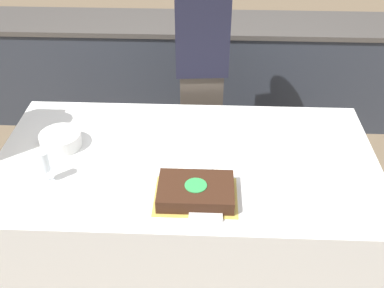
% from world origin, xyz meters
% --- Properties ---
extents(ground_plane, '(14.00, 14.00, 0.00)m').
position_xyz_m(ground_plane, '(0.00, 0.00, 0.00)').
color(ground_plane, '#7A664C').
extents(back_counter, '(4.40, 0.58, 0.92)m').
position_xyz_m(back_counter, '(0.00, 1.65, 0.46)').
color(back_counter, '#333842').
rests_on(back_counter, ground_plane).
extents(dining_table, '(2.16, 1.15, 0.76)m').
position_xyz_m(dining_table, '(0.00, 0.00, 0.38)').
color(dining_table, white).
rests_on(dining_table, ground_plane).
extents(cake, '(0.42, 0.30, 0.08)m').
position_xyz_m(cake, '(0.06, -0.32, 0.80)').
color(cake, gold).
rests_on(cake, dining_table).
extents(plate_stack, '(0.24, 0.24, 0.09)m').
position_xyz_m(plate_stack, '(-0.74, 0.09, 0.80)').
color(plate_stack, white).
rests_on(plate_stack, dining_table).
extents(wine_glass, '(0.06, 0.06, 0.19)m').
position_xyz_m(wine_glass, '(-0.72, -0.23, 0.88)').
color(wine_glass, white).
rests_on(wine_glass, dining_table).
extents(side_plate_near_cake, '(0.17, 0.17, 0.00)m').
position_xyz_m(side_plate_near_cake, '(0.09, -0.04, 0.76)').
color(side_plate_near_cake, white).
rests_on(side_plate_near_cake, dining_table).
extents(side_plate_right_edge, '(0.17, 0.17, 0.00)m').
position_xyz_m(side_plate_right_edge, '(0.56, 0.16, 0.76)').
color(side_plate_right_edge, white).
rests_on(side_plate_right_edge, dining_table).
extents(utensil_pile, '(0.16, 0.12, 0.02)m').
position_xyz_m(utensil_pile, '(0.12, -0.43, 0.77)').
color(utensil_pile, white).
rests_on(utensil_pile, dining_table).
extents(person_cutting_cake, '(0.37, 0.23, 1.73)m').
position_xyz_m(person_cutting_cake, '(0.06, 0.80, 0.92)').
color(person_cutting_cake, '#4C4238').
rests_on(person_cutting_cake, ground_plane).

